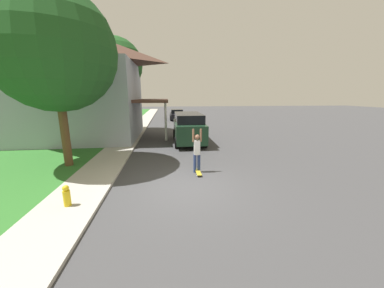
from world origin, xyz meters
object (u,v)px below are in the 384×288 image
suv_parked (188,127)px  fire_hydrant (67,196)px  skateboard (198,172)px  car_down_street (177,115)px  lawn_tree_near (54,51)px  skateboarder (197,150)px  lawn_tree_far (115,65)px

suv_parked → fire_hydrant: (-4.45, -8.62, -0.68)m
skateboard → car_down_street: bearing=89.7°
car_down_street → fire_hydrant: car_down_street is taller
suv_parked → lawn_tree_near: bearing=-143.0°
fire_hydrant → skateboarder: bearing=31.8°
lawn_tree_near → suv_parked: bearing=37.0°
car_down_street → skateboarder: 20.93m
skateboarder → fire_hydrant: (-4.20, -2.61, -0.57)m
skateboarder → car_down_street: bearing=89.6°
lawn_tree_near → fire_hydrant: 6.39m
lawn_tree_near → car_down_street: (5.98, 19.50, -4.38)m
suv_parked → car_down_street: (-0.11, 14.91, -0.39)m
skateboard → suv_parked: bearing=87.9°
lawn_tree_near → fire_hydrant: bearing=-67.9°
lawn_tree_near → suv_parked: 8.61m
skateboard → skateboarder: bearing=96.6°
lawn_tree_far → fire_hydrant: bearing=-84.5°
lawn_tree_far → skateboarder: (5.57, -11.61, -4.89)m
lawn_tree_far → skateboard: (5.60, -11.84, -5.79)m
car_down_street → fire_hydrant: (-4.34, -23.54, -0.29)m
lawn_tree_far → skateboarder: 13.77m
skateboarder → lawn_tree_far: bearing=115.6°
suv_parked → skateboard: size_ratio=5.97×
suv_parked → skateboard: bearing=-92.1°
skateboarder → skateboard: size_ratio=2.34×
suv_parked → fire_hydrant: bearing=-117.3°
lawn_tree_far → fire_hydrant: 15.29m
skateboarder → skateboard: (0.03, -0.23, -0.90)m
fire_hydrant → lawn_tree_far: bearing=95.5°
car_down_street → skateboard: 21.17m
skateboarder → fire_hydrant: 4.97m
suv_parked → fire_hydrant: suv_parked is taller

